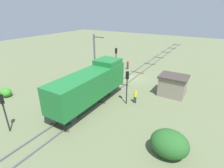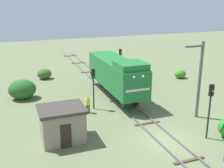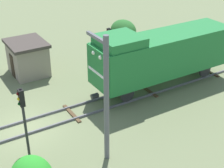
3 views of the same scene
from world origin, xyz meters
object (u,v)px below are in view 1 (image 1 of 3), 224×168
Objects in this scene: locomotive at (91,84)px; traffic_signal_far at (3,106)px; worker_by_signal at (135,95)px; relay_hut at (173,85)px; worker_near_track at (128,64)px; catenary_mast at (95,55)px; traffic_signal_near at (116,56)px; traffic_signal_mid at (127,82)px.

locomotive reaches higher than traffic_signal_far.
relay_hut is (-3.30, -4.50, 0.40)m from worker_by_signal.
locomotive is at bearing -114.58° from traffic_signal_far.
worker_near_track is (2.40, -14.45, -1.78)m from locomotive.
worker_near_track is 1.00× the size of worker_by_signal.
catenary_mast is at bearing 0.17° from relay_hut.
worker_by_signal is at bearing 153.95° from catenary_mast.
traffic_signal_near reaches higher than traffic_signal_far.
traffic_signal_near is 11.45m from relay_hut.
traffic_signal_mid is at bearing -82.54° from worker_by_signal.
traffic_signal_mid is 1.07× the size of traffic_signal_far.
traffic_signal_far is at bearing 88.81° from traffic_signal_near.
worker_by_signal is at bearing 53.76° from relay_hut.
traffic_signal_far is (7.00, 10.31, -0.17)m from traffic_signal_mid.
locomotive reaches higher than traffic_signal_near.
locomotive is 3.31× the size of relay_hut.
traffic_signal_near reaches higher than worker_by_signal.
worker_near_track is 0.24× the size of catenary_mast.
traffic_signal_near is at bearing -53.53° from traffic_signal_mid.
locomotive is at bearing 35.70° from traffic_signal_mid.
traffic_signal_near is 11.11m from traffic_signal_mid.
worker_by_signal is at bearing 59.50° from worker_near_track.
traffic_signal_mid is at bearing 54.99° from worker_near_track.
catenary_mast reaches higher than traffic_signal_mid.
traffic_signal_far is 0.54× the size of catenary_mast.
locomotive reaches higher than worker_by_signal.
catenary_mast reaches higher than traffic_signal_near.
traffic_signal_mid is 2.41× the size of worker_near_track.
worker_near_track is at bearing 176.17° from worker_by_signal.
traffic_signal_mid is 9.85m from catenary_mast.
locomotive is 3.02× the size of traffic_signal_far.
worker_near_track is at bearing -93.08° from traffic_signal_far.
worker_near_track is at bearing -110.33° from catenary_mast.
traffic_signal_far is at bearing 94.91° from catenary_mast.
worker_by_signal is at bearing -143.10° from locomotive.
worker_by_signal is at bearing 132.00° from traffic_signal_near.
traffic_signal_mid reaches higher than relay_hut.
relay_hut is at bearing -179.83° from catenary_mast.
catenary_mast is at bearing -85.09° from traffic_signal_far.
traffic_signal_near is 3.81m from worker_near_track.
locomotive is at bearing -87.23° from worker_by_signal.
relay_hut is at bearing 109.63° from worker_by_signal.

